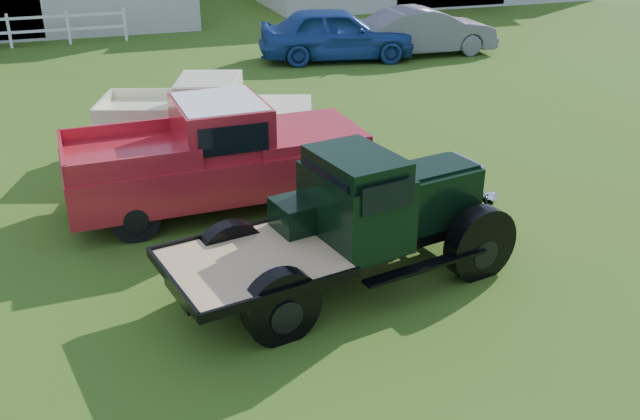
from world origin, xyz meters
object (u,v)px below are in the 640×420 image
object	(u,v)px
vintage_flatbed	(349,221)
misc_car_grey	(426,31)
misc_car_blue	(336,33)
red_pickup	(216,154)
white_pickup	(207,119)

from	to	relation	value
vintage_flatbed	misc_car_grey	size ratio (longest dim) A/B	1.06
vintage_flatbed	misc_car_blue	world-z (taller)	vintage_flatbed
vintage_flatbed	misc_car_grey	world-z (taller)	vintage_flatbed
vintage_flatbed	red_pickup	xyz separation A→B (m)	(-1.25, 3.35, -0.01)
misc_car_blue	misc_car_grey	world-z (taller)	misc_car_blue
red_pickup	white_pickup	distance (m)	2.63
red_pickup	misc_car_grey	bearing A→B (deg)	45.65
red_pickup	white_pickup	world-z (taller)	red_pickup
misc_car_blue	misc_car_grey	xyz separation A→B (m)	(3.17, -0.20, -0.08)
red_pickup	misc_car_blue	distance (m)	12.03
red_pickup	misc_car_blue	world-z (taller)	red_pickup
vintage_flatbed	white_pickup	xyz separation A→B (m)	(-0.93, 5.95, -0.16)
misc_car_blue	vintage_flatbed	bearing A→B (deg)	171.46
misc_car_grey	vintage_flatbed	bearing A→B (deg)	151.58
white_pickup	misc_car_blue	distance (m)	9.68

